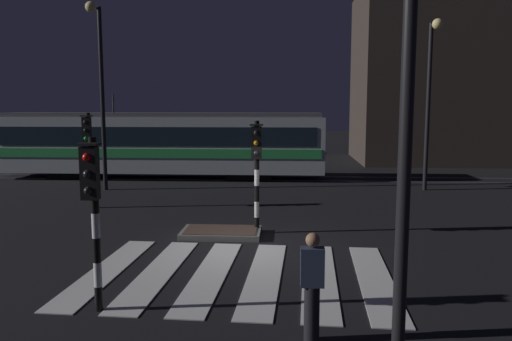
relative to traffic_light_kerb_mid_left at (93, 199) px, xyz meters
The scene contains 13 objects.
ground_plane 5.22m from the traffic_light_kerb_mid_left, 61.86° to the left, with size 120.00×120.00×0.00m, color black.
rail_near 16.16m from the traffic_light_kerb_mid_left, 81.87° to the left, with size 80.00×0.12×0.03m, color #59595E.
rail_far 17.57m from the traffic_light_kerb_mid_left, 82.54° to the left, with size 80.00×0.12×0.03m, color #59595E.
crosswalk_zebra 3.70m from the traffic_light_kerb_mid_left, 43.07° to the left, with size 6.69×5.04×0.02m.
traffic_island 5.94m from the traffic_light_kerb_mid_left, 74.65° to the left, with size 2.20×1.31×0.18m.
traffic_light_kerb_mid_left is the anchor object (origin of this frame).
traffic_light_median_centre 6.21m from the traffic_light_kerb_mid_left, 66.63° to the left, with size 0.36×0.42×3.19m.
traffic_light_corner_far_left 9.62m from the traffic_light_kerb_mid_left, 112.00° to the left, with size 0.36×0.42×3.36m.
street_lamp_trackside_left 13.71m from the traffic_light_kerb_mid_left, 109.57° to the left, with size 0.44×1.21×7.70m.
street_lamp_trackside_right 16.45m from the traffic_light_kerb_mid_left, 55.45° to the left, with size 0.44×1.21×7.03m.
tram 16.84m from the traffic_light_kerb_mid_left, 99.99° to the left, with size 16.17×2.58×4.15m.
pedestrian_waiting_at_kerb 3.98m from the traffic_light_kerb_mid_left, 12.98° to the right, with size 0.36×0.24×1.71m.
building_backdrop 29.56m from the traffic_light_kerb_mid_left, 60.24° to the left, with size 13.43×8.00×10.86m, color #382D28.
Camera 1 is at (1.05, -12.61, 3.62)m, focal length 35.75 mm.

